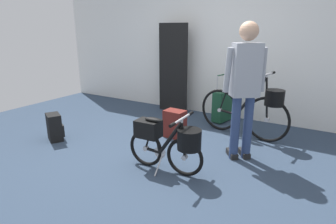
{
  "coord_description": "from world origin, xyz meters",
  "views": [
    {
      "loc": [
        1.92,
        -2.73,
        1.58
      ],
      "look_at": [
        0.15,
        0.23,
        0.55
      ],
      "focal_mm": 30.05,
      "sensor_mm": 36.0,
      "label": 1
    }
  ],
  "objects_px": {
    "folding_bike_foreground": "(168,141)",
    "handbag_on_floor": "(55,127)",
    "floor_banner_stand": "(173,74)",
    "display_bike_left": "(250,108)",
    "visitor_near_wall": "(245,84)",
    "backpack_on_floor": "(175,124)",
    "rolling_suitcase": "(222,106)"
  },
  "relations": [
    {
      "from": "folding_bike_foreground",
      "to": "handbag_on_floor",
      "type": "bearing_deg",
      "value": -179.01
    },
    {
      "from": "display_bike_left",
      "to": "rolling_suitcase",
      "type": "relative_size",
      "value": 1.7
    },
    {
      "from": "rolling_suitcase",
      "to": "folding_bike_foreground",
      "type": "bearing_deg",
      "value": -86.72
    },
    {
      "from": "floor_banner_stand",
      "to": "display_bike_left",
      "type": "xyz_separation_m",
      "value": [
        1.64,
        -0.58,
        -0.3
      ]
    },
    {
      "from": "floor_banner_stand",
      "to": "rolling_suitcase",
      "type": "height_order",
      "value": "floor_banner_stand"
    },
    {
      "from": "folding_bike_foreground",
      "to": "handbag_on_floor",
      "type": "height_order",
      "value": "folding_bike_foreground"
    },
    {
      "from": "backpack_on_floor",
      "to": "rolling_suitcase",
      "type": "bearing_deg",
      "value": 71.73
    },
    {
      "from": "floor_banner_stand",
      "to": "backpack_on_floor",
      "type": "height_order",
      "value": "floor_banner_stand"
    },
    {
      "from": "backpack_on_floor",
      "to": "handbag_on_floor",
      "type": "bearing_deg",
      "value": -145.14
    },
    {
      "from": "floor_banner_stand",
      "to": "folding_bike_foreground",
      "type": "distance_m",
      "value": 2.43
    },
    {
      "from": "folding_bike_foreground",
      "to": "handbag_on_floor",
      "type": "distance_m",
      "value": 1.92
    },
    {
      "from": "rolling_suitcase",
      "to": "visitor_near_wall",
      "type": "bearing_deg",
      "value": -60.47
    },
    {
      "from": "folding_bike_foreground",
      "to": "rolling_suitcase",
      "type": "relative_size",
      "value": 1.14
    },
    {
      "from": "floor_banner_stand",
      "to": "folding_bike_foreground",
      "type": "bearing_deg",
      "value": -61.34
    },
    {
      "from": "floor_banner_stand",
      "to": "rolling_suitcase",
      "type": "xyz_separation_m",
      "value": [
        1.04,
        -0.08,
        -0.47
      ]
    },
    {
      "from": "backpack_on_floor",
      "to": "handbag_on_floor",
      "type": "distance_m",
      "value": 1.76
    },
    {
      "from": "backpack_on_floor",
      "to": "floor_banner_stand",
      "type": "bearing_deg",
      "value": 121.36
    },
    {
      "from": "floor_banner_stand",
      "to": "visitor_near_wall",
      "type": "height_order",
      "value": "floor_banner_stand"
    },
    {
      "from": "folding_bike_foreground",
      "to": "backpack_on_floor",
      "type": "xyz_separation_m",
      "value": [
        -0.46,
        0.97,
        -0.17
      ]
    },
    {
      "from": "visitor_near_wall",
      "to": "backpack_on_floor",
      "type": "height_order",
      "value": "visitor_near_wall"
    },
    {
      "from": "floor_banner_stand",
      "to": "rolling_suitcase",
      "type": "relative_size",
      "value": 2.02
    },
    {
      "from": "folding_bike_foreground",
      "to": "backpack_on_floor",
      "type": "bearing_deg",
      "value": 115.35
    },
    {
      "from": "floor_banner_stand",
      "to": "backpack_on_floor",
      "type": "relative_size",
      "value": 4.05
    },
    {
      "from": "display_bike_left",
      "to": "backpack_on_floor",
      "type": "bearing_deg",
      "value": -149.97
    },
    {
      "from": "floor_banner_stand",
      "to": "backpack_on_floor",
      "type": "bearing_deg",
      "value": -58.64
    },
    {
      "from": "backpack_on_floor",
      "to": "display_bike_left",
      "type": "bearing_deg",
      "value": 30.03
    },
    {
      "from": "visitor_near_wall",
      "to": "rolling_suitcase",
      "type": "xyz_separation_m",
      "value": [
        -0.71,
        1.25,
        -0.67
      ]
    },
    {
      "from": "floor_banner_stand",
      "to": "handbag_on_floor",
      "type": "bearing_deg",
      "value": -109.5
    },
    {
      "from": "display_bike_left",
      "to": "floor_banner_stand",
      "type": "bearing_deg",
      "value": 160.61
    },
    {
      "from": "visitor_near_wall",
      "to": "handbag_on_floor",
      "type": "relative_size",
      "value": 4.21
    },
    {
      "from": "folding_bike_foreground",
      "to": "visitor_near_wall",
      "type": "bearing_deg",
      "value": 52.27
    },
    {
      "from": "backpack_on_floor",
      "to": "handbag_on_floor",
      "type": "xyz_separation_m",
      "value": [
        -1.45,
        -1.01,
        -0.01
      ]
    }
  ]
}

